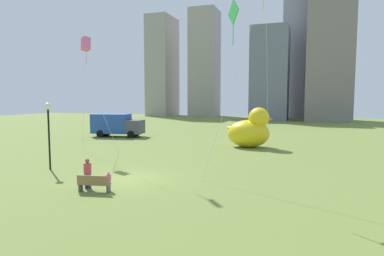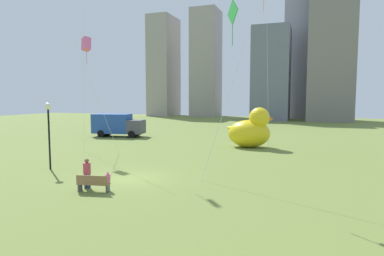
# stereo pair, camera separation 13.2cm
# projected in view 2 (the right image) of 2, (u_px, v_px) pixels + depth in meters

# --- Properties ---
(ground_plane) EXTENTS (140.00, 140.00, 0.00)m
(ground_plane) POSITION_uv_depth(u_px,v_px,m) (130.00, 178.00, 19.78)
(ground_plane) COLOR olive
(park_bench) EXTENTS (1.73, 0.78, 0.90)m
(park_bench) POSITION_uv_depth(u_px,v_px,m) (93.00, 183.00, 16.80)
(park_bench) COLOR olive
(park_bench) RESTS_ON ground
(person_adult) EXTENTS (0.40, 0.40, 1.62)m
(person_adult) POSITION_uv_depth(u_px,v_px,m) (87.00, 172.00, 17.47)
(person_adult) COLOR #38476B
(person_adult) RESTS_ON ground
(person_child) EXTENTS (0.25, 0.25, 1.02)m
(person_child) POSITION_uv_depth(u_px,v_px,m) (108.00, 180.00, 17.06)
(person_child) COLOR silver
(person_child) RESTS_ON ground
(giant_inflatable_duck) EXTENTS (4.76, 3.05, 3.94)m
(giant_inflatable_duck) POSITION_uv_depth(u_px,v_px,m) (251.00, 130.00, 32.11)
(giant_inflatable_duck) COLOR yellow
(giant_inflatable_duck) RESTS_ON ground
(lamppost) EXTENTS (0.44, 0.44, 4.51)m
(lamppost) POSITION_uv_depth(u_px,v_px,m) (48.00, 120.00, 21.94)
(lamppost) COLOR black
(lamppost) RESTS_ON ground
(box_truck) EXTENTS (6.67, 3.31, 2.85)m
(box_truck) POSITION_uv_depth(u_px,v_px,m) (117.00, 125.00, 41.04)
(box_truck) COLOR #264CA5
(box_truck) RESTS_ON ground
(city_skyline) EXTENTS (49.59, 18.13, 33.81)m
(city_skyline) POSITION_uv_depth(u_px,v_px,m) (262.00, 57.00, 77.45)
(city_skyline) COLOR #9E938C
(city_skyline) RESTS_ON ground
(kite_green) EXTENTS (2.69, 2.47, 9.92)m
(kite_green) POSITION_uv_depth(u_px,v_px,m) (232.00, 20.00, 17.13)
(kite_green) COLOR silver
(kite_green) RESTS_ON ground
(kite_pink) EXTENTS (3.07, 3.35, 10.10)m
(kite_pink) POSITION_uv_depth(u_px,v_px,m) (86.00, 45.00, 27.92)
(kite_pink) COLOR silver
(kite_pink) RESTS_ON ground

